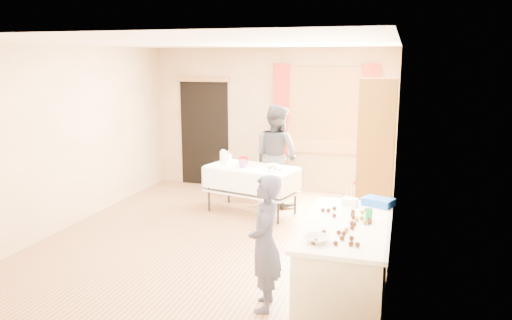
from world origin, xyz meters
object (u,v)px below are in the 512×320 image
(woman, at_px, (276,155))
(cabinet, at_px, (376,154))
(chair, at_px, (269,179))
(party_table, at_px, (252,185))
(counter, at_px, (345,270))
(girl, at_px, (265,243))

(woman, bearing_deg, cabinet, -171.92)
(cabinet, relative_size, chair, 1.96)
(cabinet, bearing_deg, woman, 158.21)
(party_table, height_order, woman, woman)
(counter, bearing_deg, girl, -172.99)
(counter, height_order, party_table, counter)
(chair, bearing_deg, cabinet, -28.69)
(counter, xyz_separation_m, woman, (-1.53, 3.41, 0.38))
(party_table, distance_m, chair, 0.97)
(counter, relative_size, woman, 0.99)
(counter, distance_m, party_table, 3.34)
(counter, height_order, chair, chair)
(cabinet, distance_m, counter, 2.83)
(girl, height_order, woman, woman)
(cabinet, distance_m, chair, 2.25)
(party_table, bearing_deg, girl, -56.53)
(chair, xyz_separation_m, woman, (0.23, -0.37, 0.51))
(girl, bearing_deg, counter, 86.48)
(counter, bearing_deg, cabinet, 87.92)
(cabinet, distance_m, girl, 3.00)
(party_table, height_order, chair, chair)
(girl, bearing_deg, woman, -178.10)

